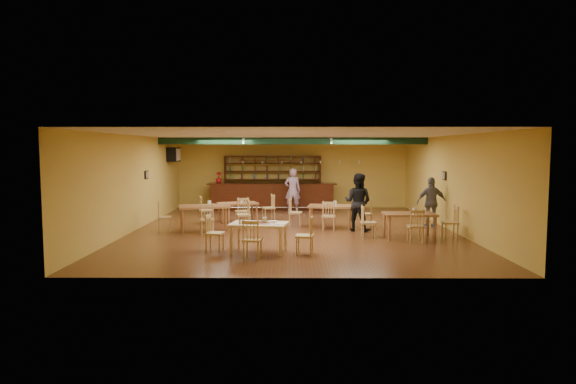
{
  "coord_description": "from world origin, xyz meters",
  "views": [
    {
      "loc": [
        -0.06,
        -15.65,
        2.57
      ],
      "look_at": [
        -0.16,
        0.6,
        1.15
      ],
      "focal_mm": 30.71,
      "sensor_mm": 36.0,
      "label": 1
    }
  ],
  "objects_px": {
    "near_table": "(259,238)",
    "bar_counter": "(272,196)",
    "dining_table_b": "(330,216)",
    "patron_bar": "(293,190)",
    "patron_right_a": "(358,202)",
    "dining_table_a": "(238,212)",
    "dining_table_c": "(205,218)",
    "dining_table_d": "(409,226)"
  },
  "relations": [
    {
      "from": "dining_table_b",
      "to": "patron_bar",
      "type": "height_order",
      "value": "patron_bar"
    },
    {
      "from": "bar_counter",
      "to": "dining_table_c",
      "type": "bearing_deg",
      "value": -109.95
    },
    {
      "from": "bar_counter",
      "to": "dining_table_a",
      "type": "relative_size",
      "value": 3.99
    },
    {
      "from": "patron_bar",
      "to": "patron_right_a",
      "type": "xyz_separation_m",
      "value": [
        2.04,
        -4.61,
        0.02
      ]
    },
    {
      "from": "dining_table_b",
      "to": "dining_table_c",
      "type": "xyz_separation_m",
      "value": [
        -4.04,
        -0.7,
        0.04
      ]
    },
    {
      "from": "bar_counter",
      "to": "dining_table_b",
      "type": "distance_m",
      "value": 5.1
    },
    {
      "from": "dining_table_c",
      "to": "dining_table_d",
      "type": "relative_size",
      "value": 1.08
    },
    {
      "from": "dining_table_a",
      "to": "dining_table_c",
      "type": "bearing_deg",
      "value": -133.71
    },
    {
      "from": "patron_right_a",
      "to": "patron_bar",
      "type": "bearing_deg",
      "value": -38.61
    },
    {
      "from": "patron_right_a",
      "to": "dining_table_c",
      "type": "bearing_deg",
      "value": 26.37
    },
    {
      "from": "dining_table_b",
      "to": "dining_table_c",
      "type": "distance_m",
      "value": 4.1
    },
    {
      "from": "dining_table_b",
      "to": "near_table",
      "type": "bearing_deg",
      "value": -108.73
    },
    {
      "from": "bar_counter",
      "to": "patron_bar",
      "type": "height_order",
      "value": "patron_bar"
    },
    {
      "from": "dining_table_b",
      "to": "near_table",
      "type": "relative_size",
      "value": 1.03
    },
    {
      "from": "dining_table_d",
      "to": "patron_bar",
      "type": "height_order",
      "value": "patron_bar"
    },
    {
      "from": "dining_table_b",
      "to": "patron_right_a",
      "type": "distance_m",
      "value": 1.26
    },
    {
      "from": "dining_table_a",
      "to": "patron_right_a",
      "type": "xyz_separation_m",
      "value": [
        3.99,
        -1.92,
        0.57
      ]
    },
    {
      "from": "dining_table_a",
      "to": "dining_table_d",
      "type": "height_order",
      "value": "dining_table_d"
    },
    {
      "from": "dining_table_a",
      "to": "near_table",
      "type": "relative_size",
      "value": 0.98
    },
    {
      "from": "dining_table_d",
      "to": "patron_bar",
      "type": "bearing_deg",
      "value": 119.26
    },
    {
      "from": "bar_counter",
      "to": "dining_table_d",
      "type": "bearing_deg",
      "value": -57.79
    },
    {
      "from": "dining_table_a",
      "to": "patron_bar",
      "type": "bearing_deg",
      "value": 35.49
    },
    {
      "from": "bar_counter",
      "to": "dining_table_a",
      "type": "height_order",
      "value": "bar_counter"
    },
    {
      "from": "dining_table_b",
      "to": "patron_bar",
      "type": "xyz_separation_m",
      "value": [
        -1.24,
        3.81,
        0.54
      ]
    },
    {
      "from": "patron_right_a",
      "to": "dining_table_a",
      "type": "bearing_deg",
      "value": 1.82
    },
    {
      "from": "dining_table_b",
      "to": "patron_right_a",
      "type": "bearing_deg",
      "value": -36.61
    },
    {
      "from": "near_table",
      "to": "bar_counter",
      "type": "bearing_deg",
      "value": 99.14
    },
    {
      "from": "near_table",
      "to": "patron_right_a",
      "type": "bearing_deg",
      "value": 57.78
    },
    {
      "from": "dining_table_d",
      "to": "near_table",
      "type": "height_order",
      "value": "near_table"
    },
    {
      "from": "dining_table_c",
      "to": "patron_right_a",
      "type": "relative_size",
      "value": 0.87
    },
    {
      "from": "dining_table_c",
      "to": "near_table",
      "type": "distance_m",
      "value": 3.91
    },
    {
      "from": "dining_table_c",
      "to": "patron_bar",
      "type": "xyz_separation_m",
      "value": [
        2.8,
        4.51,
        0.5
      ]
    },
    {
      "from": "bar_counter",
      "to": "patron_right_a",
      "type": "height_order",
      "value": "patron_right_a"
    },
    {
      "from": "dining_table_b",
      "to": "bar_counter",
      "type": "bearing_deg",
      "value": 122.76
    },
    {
      "from": "dining_table_b",
      "to": "patron_bar",
      "type": "bearing_deg",
      "value": 116.38
    },
    {
      "from": "dining_table_c",
      "to": "near_table",
      "type": "xyz_separation_m",
      "value": [
        1.94,
        -3.39,
        -0.02
      ]
    },
    {
      "from": "near_table",
      "to": "patron_bar",
      "type": "distance_m",
      "value": 7.97
    },
    {
      "from": "bar_counter",
      "to": "patron_right_a",
      "type": "bearing_deg",
      "value": -61.92
    },
    {
      "from": "dining_table_a",
      "to": "bar_counter",
      "type": "bearing_deg",
      "value": 54.23
    },
    {
      "from": "dining_table_b",
      "to": "dining_table_d",
      "type": "height_order",
      "value": "dining_table_d"
    },
    {
      "from": "bar_counter",
      "to": "patron_bar",
      "type": "distance_m",
      "value": 1.24
    },
    {
      "from": "bar_counter",
      "to": "dining_table_b",
      "type": "xyz_separation_m",
      "value": [
        2.1,
        -4.64,
        -0.21
      ]
    }
  ]
}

